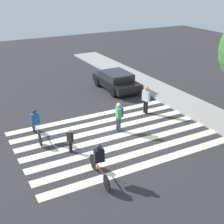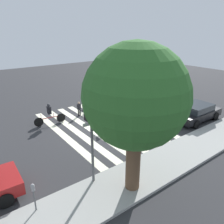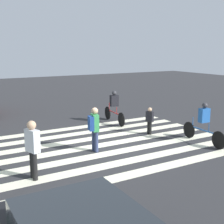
# 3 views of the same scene
# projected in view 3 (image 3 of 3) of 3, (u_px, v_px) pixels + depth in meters

# --- Properties ---
(ground_plane) EXTENTS (60.00, 60.00, 0.00)m
(ground_plane) POSITION_uv_depth(u_px,v_px,m) (101.00, 145.00, 12.02)
(ground_plane) COLOR #2D2D30
(crosswalk_stripes) EXTENTS (6.44, 10.00, 0.01)m
(crosswalk_stripes) POSITION_uv_depth(u_px,v_px,m) (101.00, 145.00, 12.02)
(crosswalk_stripes) COLOR #F2EDCC
(crosswalk_stripes) RESTS_ON ground_plane
(pedestrian_child_with_backpack) EXTENTS (0.48, 0.43, 1.61)m
(pedestrian_child_with_backpack) POSITION_uv_depth(u_px,v_px,m) (94.00, 126.00, 11.12)
(pedestrian_child_with_backpack) COLOR navy
(pedestrian_child_with_backpack) RESTS_ON ground_plane
(pedestrian_adult_tall_backpack) EXTENTS (0.36, 0.25, 1.19)m
(pedestrian_adult_tall_backpack) POSITION_uv_depth(u_px,v_px,m) (150.00, 119.00, 13.45)
(pedestrian_adult_tall_backpack) COLOR black
(pedestrian_adult_tall_backpack) RESTS_ON ground_plane
(pedestrian_adult_blue_shirt) EXTENTS (0.51, 0.34, 1.71)m
(pedestrian_adult_blue_shirt) POSITION_uv_depth(u_px,v_px,m) (33.00, 146.00, 8.75)
(pedestrian_adult_blue_shirt) COLOR black
(pedestrian_adult_blue_shirt) RESTS_ON ground_plane
(cyclist_near_curb) EXTENTS (2.34, 0.42, 1.62)m
(cyclist_near_curb) POSITION_uv_depth(u_px,v_px,m) (204.00, 122.00, 12.15)
(cyclist_near_curb) COLOR black
(cyclist_near_curb) RESTS_ON ground_plane
(cyclist_far_lane) EXTENTS (2.34, 0.42, 1.63)m
(cyclist_far_lane) POSITION_uv_depth(u_px,v_px,m) (114.00, 106.00, 15.50)
(cyclist_far_lane) COLOR black
(cyclist_far_lane) RESTS_ON ground_plane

